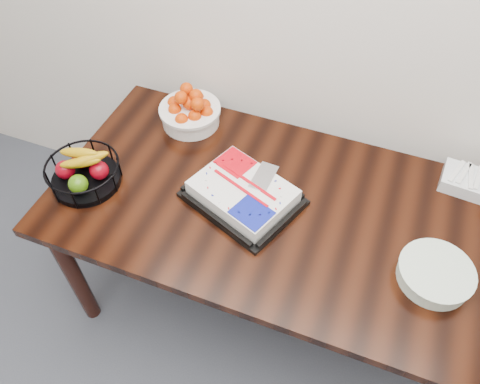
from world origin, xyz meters
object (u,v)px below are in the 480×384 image
(table, at_px, (287,223))
(fruit_basket, at_px, (83,171))
(cake_tray, at_px, (243,194))
(tangerine_bowl, at_px, (190,110))
(plate_stack, at_px, (435,274))

(table, bearing_deg, fruit_basket, -168.52)
(cake_tray, xyz_separation_m, tangerine_bowl, (-0.37, 0.33, 0.03))
(cake_tray, bearing_deg, tangerine_bowl, 138.37)
(fruit_basket, bearing_deg, plate_stack, 2.07)
(tangerine_bowl, xyz_separation_m, plate_stack, (1.07, -0.42, -0.04))
(table, relative_size, plate_stack, 7.32)
(table, xyz_separation_m, tangerine_bowl, (-0.54, 0.31, 0.16))
(fruit_basket, bearing_deg, table, 11.48)
(table, distance_m, plate_stack, 0.55)
(fruit_basket, height_order, plate_stack, fruit_basket)
(tangerine_bowl, bearing_deg, plate_stack, -21.17)
(cake_tray, distance_m, plate_stack, 0.71)
(cake_tray, relative_size, fruit_basket, 1.72)
(cake_tray, bearing_deg, table, 6.99)
(table, height_order, tangerine_bowl, tangerine_bowl)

